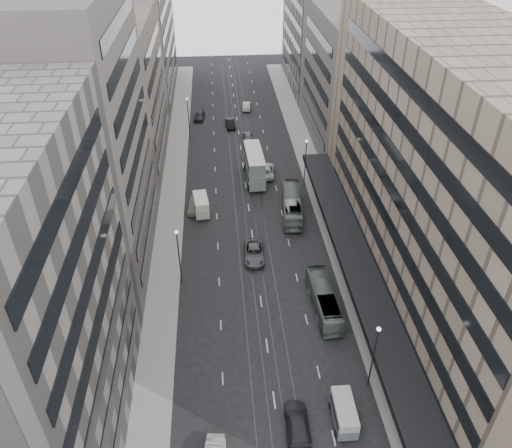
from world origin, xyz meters
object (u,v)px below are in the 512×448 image
object	(u,v)px
pedestrian	(408,419)
bus_far	(292,205)
double_decker	(254,165)
vw_microbus	(344,412)
panel_van	(201,205)
sedan_2	(254,253)
bus_near	(324,300)

from	to	relation	value
pedestrian	bus_far	bearing A→B (deg)	-77.80
bus_far	double_decker	world-z (taller)	double_decker
double_decker	vw_microbus	distance (m)	46.72
bus_far	vw_microbus	size ratio (longest dim) A/B	2.52
vw_microbus	pedestrian	world-z (taller)	vw_microbus
pedestrian	panel_van	bearing A→B (deg)	-59.39
sedan_2	pedestrian	size ratio (longest dim) A/B	2.97
vw_microbus	sedan_2	xyz separation A→B (m)	(-6.38, 25.38, -0.55)
vw_microbus	panel_van	distance (m)	39.25
vw_microbus	pedestrian	xyz separation A→B (m)	(5.81, -1.01, -0.23)
sedan_2	pedestrian	distance (m)	29.07
bus_near	vw_microbus	bearing A→B (deg)	84.10
double_decker	vw_microbus	xyz separation A→B (m)	(4.62, -46.47, -1.48)
pedestrian	sedan_2	bearing A→B (deg)	-61.64
bus_near	double_decker	size ratio (longest dim) A/B	1.06
bus_near	vw_microbus	world-z (taller)	bus_near
bus_near	bus_far	xyz separation A→B (m)	(-0.81, 20.68, 0.16)
bus_far	panel_van	xyz separation A→B (m)	(-13.75, 1.15, 0.00)
double_decker	pedestrian	bearing A→B (deg)	-79.49
vw_microbus	panel_van	world-z (taller)	panel_van
bus_near	sedan_2	bearing A→B (deg)	-56.23
bus_near	sedan_2	distance (m)	12.77
bus_near	bus_far	world-z (taller)	bus_far
sedan_2	vw_microbus	bearing A→B (deg)	-73.17
sedan_2	pedestrian	xyz separation A→B (m)	(12.18, -26.39, 0.32)
bus_near	double_decker	distance (m)	31.99
bus_near	double_decker	bearing A→B (deg)	-81.65
bus_far	vw_microbus	world-z (taller)	bus_far
bus_far	panel_van	bearing A→B (deg)	1.44
double_decker	vw_microbus	world-z (taller)	double_decker
double_decker	pedestrian	xyz separation A→B (m)	(10.42, -47.48, -1.71)
bus_far	sedan_2	xyz separation A→B (m)	(-6.62, -10.32, -0.79)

